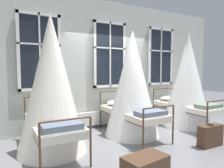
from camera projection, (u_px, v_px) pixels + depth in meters
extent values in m
plane|color=slate|center=(130.00, 135.00, 4.96)|extent=(20.84, 20.84, 0.00)
cube|color=#B2B7AD|center=(108.00, 64.00, 5.80)|extent=(8.02, 0.10, 3.44)
cube|color=black|center=(40.00, 52.00, 4.78)|extent=(0.99, 0.02, 1.81)
cube|color=silver|center=(41.00, 89.00, 4.85)|extent=(0.99, 0.06, 0.07)
cube|color=silver|center=(39.00, 14.00, 4.72)|extent=(0.99, 0.06, 0.07)
cube|color=silver|center=(18.00, 51.00, 4.56)|extent=(0.07, 0.06, 1.81)
cube|color=silver|center=(59.00, 53.00, 5.00)|extent=(0.07, 0.06, 1.81)
cube|color=silver|center=(40.00, 52.00, 4.78)|extent=(0.04, 0.06, 1.81)
cube|color=silver|center=(40.00, 44.00, 4.77)|extent=(0.99, 0.06, 0.04)
cube|color=black|center=(110.00, 55.00, 5.69)|extent=(0.99, 0.02, 1.81)
cube|color=silver|center=(110.00, 86.00, 5.75)|extent=(0.99, 0.06, 0.07)
cube|color=silver|center=(110.00, 23.00, 5.62)|extent=(0.99, 0.06, 0.07)
cube|color=silver|center=(95.00, 54.00, 5.46)|extent=(0.07, 0.06, 1.81)
cube|color=silver|center=(124.00, 55.00, 5.91)|extent=(0.07, 0.06, 1.81)
cube|color=silver|center=(110.00, 55.00, 5.69)|extent=(0.04, 0.06, 1.81)
cube|color=silver|center=(110.00, 48.00, 5.68)|extent=(0.99, 0.06, 0.04)
cube|color=black|center=(161.00, 57.00, 6.60)|extent=(0.99, 0.02, 1.81)
cube|color=silver|center=(160.00, 84.00, 6.66)|extent=(0.99, 0.06, 0.07)
cube|color=silver|center=(161.00, 29.00, 6.53)|extent=(0.99, 0.06, 0.07)
cube|color=silver|center=(149.00, 56.00, 6.37)|extent=(0.07, 0.06, 1.81)
cube|color=silver|center=(171.00, 57.00, 6.82)|extent=(0.07, 0.06, 1.81)
cube|color=silver|center=(161.00, 57.00, 6.60)|extent=(0.04, 0.06, 1.81)
cube|color=silver|center=(161.00, 51.00, 6.58)|extent=(0.99, 0.06, 0.04)
cube|color=silver|center=(110.00, 116.00, 5.80)|extent=(4.32, 0.10, 0.36)
cylinder|color=#4C3323|center=(25.00, 119.00, 4.57)|extent=(0.04, 0.04, 0.96)
cylinder|color=#4C3323|center=(60.00, 115.00, 4.94)|extent=(0.04, 0.04, 0.96)
cylinder|color=#4C3323|center=(40.00, 151.00, 2.93)|extent=(0.04, 0.04, 0.83)
cylinder|color=#4C3323|center=(91.00, 142.00, 3.30)|extent=(0.04, 0.04, 0.83)
cylinder|color=#4C3323|center=(31.00, 130.00, 3.74)|extent=(0.05, 1.88, 0.03)
cylinder|color=#4C3323|center=(72.00, 125.00, 4.12)|extent=(0.05, 1.88, 0.03)
cylinder|color=#4C3323|center=(43.00, 96.00, 4.72)|extent=(0.78, 0.04, 0.03)
cylinder|color=#4C3323|center=(66.00, 120.00, 3.08)|extent=(0.78, 0.04, 0.03)
cube|color=#B7B2A3|center=(53.00, 124.00, 3.93)|extent=(0.82, 1.91, 0.13)
ellipsoid|color=#B7B2A3|center=(45.00, 110.00, 4.53)|extent=(0.61, 0.41, 0.14)
cube|color=slate|center=(62.00, 126.00, 3.32)|extent=(0.65, 0.37, 0.10)
cone|color=silver|center=(52.00, 83.00, 3.87)|extent=(1.30, 1.30, 2.63)
cylinder|color=#4C3323|center=(100.00, 110.00, 5.56)|extent=(0.04, 0.04, 0.96)
cylinder|color=#4C3323|center=(125.00, 107.00, 5.94)|extent=(0.04, 0.04, 0.96)
cylinder|color=#4C3323|center=(143.00, 130.00, 3.93)|extent=(0.04, 0.04, 0.83)
cylinder|color=#4C3323|center=(173.00, 125.00, 4.30)|extent=(0.04, 0.04, 0.83)
cylinder|color=#4C3323|center=(118.00, 117.00, 4.74)|extent=(0.04, 1.88, 0.03)
cylinder|color=#4C3323|center=(145.00, 114.00, 5.12)|extent=(0.04, 1.88, 0.03)
cylinder|color=#4C3323|center=(113.00, 91.00, 5.72)|extent=(0.78, 0.04, 0.03)
cylinder|color=#4C3323|center=(159.00, 107.00, 4.08)|extent=(0.78, 0.04, 0.03)
cube|color=beige|center=(132.00, 113.00, 4.93)|extent=(0.81, 1.91, 0.13)
ellipsoid|color=silver|center=(117.00, 103.00, 5.53)|extent=(0.60, 0.40, 0.14)
cube|color=slate|center=(151.00, 113.00, 4.32)|extent=(0.65, 0.36, 0.10)
cone|color=white|center=(132.00, 83.00, 4.87)|extent=(1.30, 1.30, 2.48)
cylinder|color=#4C3323|center=(153.00, 105.00, 6.37)|extent=(0.04, 0.04, 0.96)
cylinder|color=#4C3323|center=(172.00, 103.00, 6.75)|extent=(0.04, 0.04, 0.96)
cylinder|color=#4C3323|center=(207.00, 120.00, 4.73)|extent=(0.04, 0.04, 0.83)
cylinder|color=#4C3323|center=(176.00, 110.00, 5.55)|extent=(0.06, 1.88, 0.03)
cylinder|color=#4C3323|center=(196.00, 107.00, 5.92)|extent=(0.06, 1.88, 0.03)
cylinder|color=#4C3323|center=(163.00, 89.00, 6.52)|extent=(0.78, 0.04, 0.03)
cylinder|color=#4C3323|center=(218.00, 101.00, 4.89)|extent=(0.78, 0.04, 0.03)
cube|color=silver|center=(187.00, 106.00, 5.73)|extent=(0.82, 1.91, 0.13)
ellipsoid|color=#B7B2A3|center=(169.00, 98.00, 6.33)|extent=(0.61, 0.41, 0.14)
cube|color=slate|center=(208.00, 106.00, 5.13)|extent=(0.65, 0.37, 0.10)
cone|color=white|center=(187.00, 80.00, 5.68)|extent=(1.30, 1.30, 2.57)
cube|color=#472D1E|center=(210.00, 136.00, 4.21)|extent=(0.57, 0.22, 0.44)
cube|color=tan|center=(206.00, 134.00, 4.30)|extent=(0.50, 0.03, 0.03)
torus|color=#472D1E|center=(211.00, 124.00, 4.19)|extent=(0.15, 0.15, 0.02)
cube|color=#472D1E|center=(145.00, 167.00, 2.97)|extent=(0.69, 0.48, 0.33)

